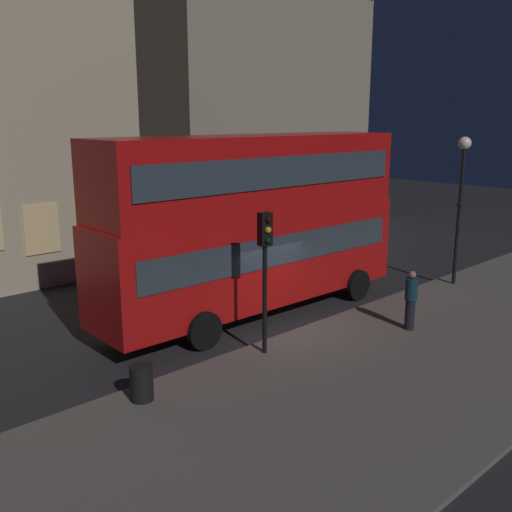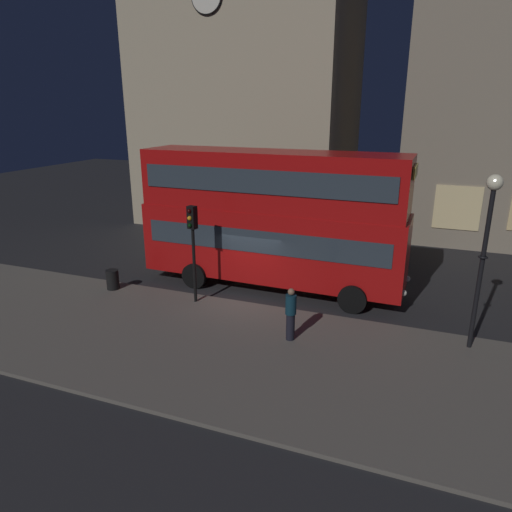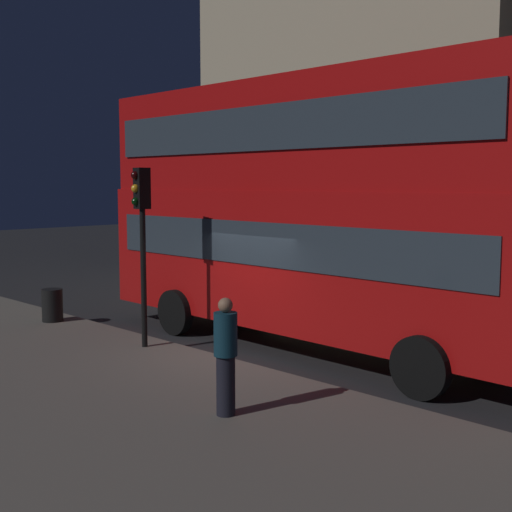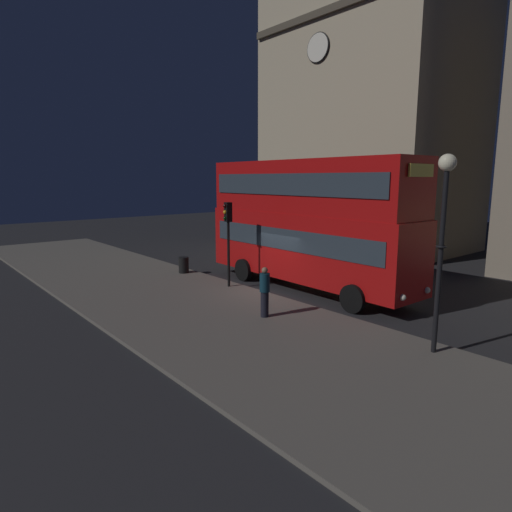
% 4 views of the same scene
% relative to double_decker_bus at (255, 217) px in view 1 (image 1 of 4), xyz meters
% --- Properties ---
extents(ground_plane, '(80.00, 80.00, 0.00)m').
position_rel_double_decker_bus_xyz_m(ground_plane, '(-0.43, -1.62, -3.18)').
color(ground_plane, '#232326').
extents(sidewalk_slab, '(44.00, 7.12, 0.12)m').
position_rel_double_decker_bus_xyz_m(sidewalk_slab, '(-0.43, -5.61, -3.12)').
color(sidewalk_slab, '#5B564F').
rests_on(sidewalk_slab, ground).
extents(building_plain_facade, '(13.53, 9.38, 16.35)m').
position_rel_double_decker_bus_xyz_m(building_plain_facade, '(10.91, 13.37, 5.00)').
color(building_plain_facade, gray).
rests_on(building_plain_facade, ground).
extents(double_decker_bus, '(11.01, 2.91, 5.70)m').
position_rel_double_decker_bus_xyz_m(double_decker_bus, '(0.00, 0.00, 0.00)').
color(double_decker_bus, '#B20F0F').
rests_on(double_decker_bus, ground).
extents(traffic_light_near_kerb, '(0.36, 0.39, 3.77)m').
position_rel_double_decker_bus_xyz_m(traffic_light_near_kerb, '(-2.16, -2.72, -0.34)').
color(traffic_light_near_kerb, black).
rests_on(traffic_light_near_kerb, sidewalk_slab).
extents(street_lamp, '(0.46, 0.46, 5.43)m').
position_rel_double_decker_bus_xyz_m(street_lamp, '(7.62, -2.81, 0.76)').
color(street_lamp, black).
rests_on(street_lamp, sidewalk_slab).
extents(pedestrian, '(0.35, 0.35, 1.78)m').
position_rel_double_decker_bus_xyz_m(pedestrian, '(2.18, -4.35, -2.14)').
color(pedestrian, black).
rests_on(pedestrian, sidewalk_slab).
extents(litter_bin, '(0.52, 0.52, 0.82)m').
position_rel_double_decker_bus_xyz_m(litter_bin, '(-5.98, -2.76, -2.65)').
color(litter_bin, black).
rests_on(litter_bin, sidewalk_slab).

